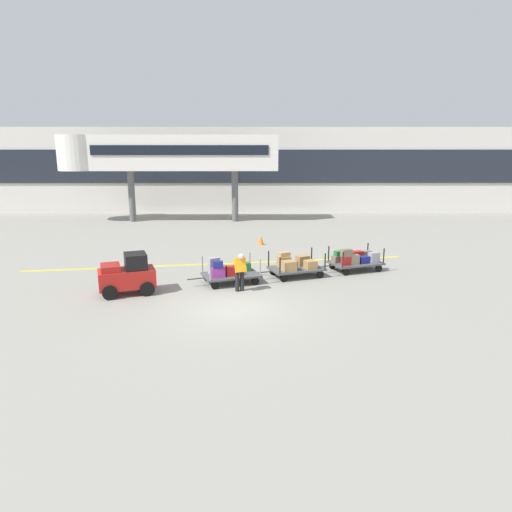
{
  "coord_description": "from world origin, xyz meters",
  "views": [
    {
      "loc": [
        0.7,
        -15.34,
        5.52
      ],
      "look_at": [
        0.81,
        2.39,
        1.36
      ],
      "focal_mm": 32.36,
      "sensor_mm": 36.0,
      "label": 1
    }
  ],
  "objects_px": {
    "baggage_handler": "(240,270)",
    "safety_cone_near": "(261,240)",
    "baggage_cart_lead": "(228,272)",
    "baggage_cart_tail": "(355,259)",
    "baggage_cart_middle": "(295,265)",
    "baggage_tug": "(128,275)"
  },
  "relations": [
    {
      "from": "baggage_cart_middle",
      "to": "safety_cone_near",
      "type": "xyz_separation_m",
      "value": [
        -1.37,
        6.88,
        -0.24
      ]
    },
    {
      "from": "baggage_tug",
      "to": "baggage_cart_lead",
      "type": "relative_size",
      "value": 0.77
    },
    {
      "from": "baggage_handler",
      "to": "safety_cone_near",
      "type": "relative_size",
      "value": 2.84
    },
    {
      "from": "baggage_tug",
      "to": "baggage_handler",
      "type": "xyz_separation_m",
      "value": [
        4.33,
        0.26,
        0.11
      ]
    },
    {
      "from": "baggage_cart_lead",
      "to": "baggage_cart_tail",
      "type": "xyz_separation_m",
      "value": [
        5.73,
        2.03,
        0.02
      ]
    },
    {
      "from": "baggage_cart_lead",
      "to": "baggage_handler",
      "type": "xyz_separation_m",
      "value": [
        0.52,
        -1.14,
        0.36
      ]
    },
    {
      "from": "baggage_tug",
      "to": "safety_cone_near",
      "type": "bearing_deg",
      "value": 60.27
    },
    {
      "from": "baggage_tug",
      "to": "safety_cone_near",
      "type": "height_order",
      "value": "baggage_tug"
    },
    {
      "from": "baggage_cart_middle",
      "to": "safety_cone_near",
      "type": "height_order",
      "value": "baggage_cart_middle"
    },
    {
      "from": "baggage_cart_tail",
      "to": "baggage_handler",
      "type": "distance_m",
      "value": 6.11
    },
    {
      "from": "baggage_cart_tail",
      "to": "baggage_cart_lead",
      "type": "bearing_deg",
      "value": -160.47
    },
    {
      "from": "baggage_cart_lead",
      "to": "baggage_handler",
      "type": "relative_size",
      "value": 1.96
    },
    {
      "from": "baggage_tug",
      "to": "baggage_cart_lead",
      "type": "bearing_deg",
      "value": 20.07
    },
    {
      "from": "baggage_tug",
      "to": "baggage_cart_tail",
      "type": "distance_m",
      "value": 10.14
    },
    {
      "from": "baggage_tug",
      "to": "baggage_handler",
      "type": "bearing_deg",
      "value": 3.39
    },
    {
      "from": "baggage_tug",
      "to": "baggage_cart_tail",
      "type": "bearing_deg",
      "value": 19.75
    },
    {
      "from": "baggage_tug",
      "to": "baggage_cart_tail",
      "type": "relative_size",
      "value": 0.77
    },
    {
      "from": "baggage_cart_middle",
      "to": "safety_cone_near",
      "type": "bearing_deg",
      "value": 101.3
    },
    {
      "from": "baggage_tug",
      "to": "baggage_cart_middle",
      "type": "bearing_deg",
      "value": 19.86
    },
    {
      "from": "baggage_cart_lead",
      "to": "baggage_cart_tail",
      "type": "bearing_deg",
      "value": 19.53
    },
    {
      "from": "baggage_tug",
      "to": "safety_cone_near",
      "type": "distance_m",
      "value": 10.71
    },
    {
      "from": "baggage_cart_middle",
      "to": "baggage_handler",
      "type": "bearing_deg",
      "value": -137.41
    }
  ]
}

